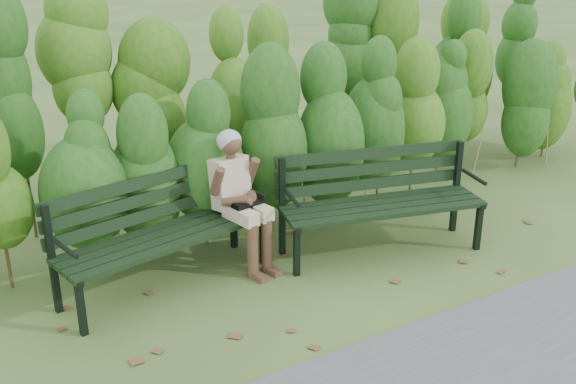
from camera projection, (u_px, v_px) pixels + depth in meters
ground at (309, 285)px, 5.85m from camera, size 80.00×80.00×0.00m
hedge_band at (213, 100)px, 6.88m from camera, size 11.04×1.67×2.42m
leaf_litter at (312, 287)px, 5.81m from camera, size 5.53×2.00×0.01m
bench_left at (158, 224)px, 5.71m from camera, size 1.95×0.95×0.93m
bench_right at (378, 193)px, 6.35m from camera, size 2.00×1.06×0.95m
seated_woman at (239, 190)px, 5.97m from camera, size 0.50×0.73×1.25m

